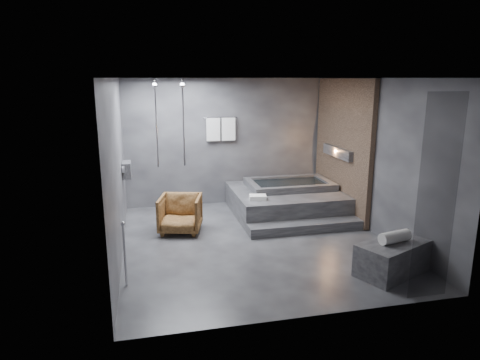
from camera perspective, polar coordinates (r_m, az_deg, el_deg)
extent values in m
plane|color=#28282A|center=(7.60, 2.00, -8.17)|extent=(5.00, 5.00, 0.00)
cube|color=#434345|center=(7.06, 2.19, 13.45)|extent=(4.50, 5.00, 0.04)
cube|color=#313135|center=(9.60, -1.76, 5.08)|extent=(4.50, 0.04, 2.80)
cube|color=#313135|center=(4.90, 9.63, -3.35)|extent=(4.50, 0.04, 2.80)
cube|color=#313135|center=(6.98, -16.07, 1.36)|extent=(0.04, 5.00, 2.80)
cube|color=#313135|center=(8.07, 17.74, 2.83)|extent=(0.04, 5.00, 2.80)
cube|color=#9D795C|center=(9.12, 13.47, 4.27)|extent=(0.10, 2.40, 2.78)
cube|color=#FF9938|center=(9.11, 12.98, 3.64)|extent=(0.14, 1.20, 0.20)
cube|color=slate|center=(8.40, -14.86, 1.34)|extent=(0.16, 0.42, 0.30)
imported|color=beige|center=(8.32, -14.79, 0.90)|extent=(0.08, 0.08, 0.21)
imported|color=beige|center=(8.52, -14.75, 1.00)|extent=(0.07, 0.07, 0.15)
cylinder|color=silver|center=(8.96, -7.56, 7.58)|extent=(0.04, 0.04, 1.80)
cylinder|color=silver|center=(8.92, -11.11, 7.43)|extent=(0.04, 0.04, 1.80)
cylinder|color=silver|center=(9.45, -2.61, 8.29)|extent=(0.75, 0.02, 0.02)
cube|color=white|center=(9.43, -3.60, 6.74)|extent=(0.30, 0.06, 0.50)
cube|color=white|center=(9.49, -1.56, 6.80)|extent=(0.30, 0.06, 0.50)
cylinder|color=silver|center=(6.10, -15.10, -9.68)|extent=(0.04, 0.04, 0.90)
cube|color=black|center=(5.77, 24.76, -2.37)|extent=(0.55, 0.01, 2.60)
cube|color=#2C2C2F|center=(9.12, 6.07, -2.85)|extent=(2.20, 2.00, 0.50)
cube|color=#2C2C2F|center=(8.12, 8.73, -6.20)|extent=(2.20, 0.36, 0.18)
cube|color=#2F2F32|center=(6.72, 19.62, -9.77)|extent=(1.22, 0.97, 0.48)
imported|color=#402510|center=(8.01, -7.96, -4.49)|extent=(0.91, 0.93, 0.69)
cylinder|color=silver|center=(6.60, 19.95, -7.15)|extent=(0.51, 0.27, 0.17)
cube|color=white|center=(8.30, 2.38, -2.32)|extent=(0.36, 0.30, 0.09)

